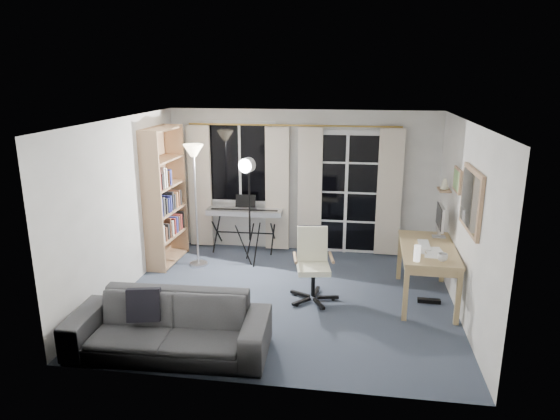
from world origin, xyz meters
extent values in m
cube|color=#3B4356|center=(0.00, 0.00, -0.01)|extent=(4.50, 4.00, 0.02)
cube|color=white|center=(-1.05, 1.98, 1.50)|extent=(1.20, 0.06, 1.40)
cube|color=black|center=(-1.05, 1.95, 1.50)|extent=(1.10, 0.02, 1.30)
cube|color=white|center=(-1.05, 1.94, 1.50)|extent=(0.04, 0.03, 1.30)
cube|color=white|center=(0.75, 1.98, 1.02)|extent=(1.32, 0.06, 2.11)
cube|color=black|center=(0.45, 1.95, 1.02)|extent=(0.55, 0.02, 1.95)
cube|color=black|center=(1.05, 1.95, 1.02)|extent=(0.55, 0.02, 1.95)
cube|color=white|center=(0.75, 1.94, 1.02)|extent=(0.05, 0.04, 2.05)
cube|color=white|center=(0.75, 1.94, 0.55)|extent=(1.15, 0.03, 0.03)
cube|color=white|center=(0.75, 1.94, 1.05)|extent=(1.15, 0.03, 0.03)
cube|color=white|center=(0.75, 1.94, 1.55)|extent=(1.15, 0.03, 0.03)
cylinder|color=gold|center=(-0.15, 1.90, 2.15)|extent=(3.50, 0.03, 0.03)
cube|color=beige|center=(-1.75, 1.88, 1.08)|extent=(0.40, 0.07, 2.10)
cube|color=beige|center=(-0.40, 1.88, 1.08)|extent=(0.40, 0.07, 2.10)
cube|color=beige|center=(0.15, 1.88, 1.08)|extent=(0.40, 0.07, 2.10)
cube|color=beige|center=(1.45, 1.88, 1.08)|extent=(0.40, 0.07, 2.10)
cube|color=#A87D59|center=(-2.11, 0.60, 1.09)|extent=(0.35, 0.04, 2.18)
cube|color=#A87D59|center=(-2.07, 1.57, 1.09)|extent=(0.35, 0.04, 2.18)
cube|color=#A87D59|center=(-2.25, 1.09, 1.09)|extent=(0.07, 0.98, 2.18)
cube|color=#A87D59|center=(-2.09, 1.09, 0.03)|extent=(0.38, 0.99, 0.03)
cube|color=#A87D59|center=(-2.09, 1.09, 0.44)|extent=(0.38, 0.99, 0.03)
cube|color=#A87D59|center=(-2.09, 1.09, 0.85)|extent=(0.38, 0.99, 0.03)
cube|color=#A87D59|center=(-2.09, 1.09, 1.26)|extent=(0.38, 0.99, 0.03)
cube|color=#A87D59|center=(-2.09, 1.09, 1.67)|extent=(0.38, 0.99, 0.03)
cube|color=#A87D59|center=(-2.09, 1.09, 2.14)|extent=(0.38, 0.99, 0.03)
cube|color=white|center=(-2.08, 0.68, 0.59)|extent=(0.25, 0.07, 0.28)
cube|color=brown|center=(-2.08, 0.79, 0.56)|extent=(0.25, 0.05, 0.22)
cube|color=#313131|center=(-2.08, 0.88, 0.57)|extent=(0.24, 0.05, 0.25)
cube|color=brown|center=(-2.07, 0.96, 0.61)|extent=(0.24, 0.05, 0.32)
cube|color=white|center=(-2.07, 1.04, 0.58)|extent=(0.25, 0.07, 0.25)
cube|color=#9B322C|center=(-2.07, 1.15, 0.58)|extent=(0.24, 0.05, 0.26)
cube|color=#333A9A|center=(-2.06, 1.23, 0.58)|extent=(0.25, 0.06, 0.26)
cube|color=brown|center=(-2.06, 1.32, 0.57)|extent=(0.24, 0.04, 0.25)
cube|color=#9B322C|center=(-2.06, 1.40, 0.58)|extent=(0.25, 0.07, 0.26)
cube|color=#313131|center=(-2.05, 1.50, 0.59)|extent=(0.24, 0.04, 0.29)
cube|color=#333A9A|center=(-2.08, 0.68, 1.01)|extent=(0.24, 0.04, 0.30)
cube|color=#313131|center=(-2.08, 0.76, 1.01)|extent=(0.25, 0.07, 0.29)
cube|color=#313131|center=(-2.08, 0.87, 0.99)|extent=(0.24, 0.05, 0.25)
cube|color=#333A9A|center=(-2.07, 0.95, 0.98)|extent=(0.24, 0.04, 0.23)
cube|color=#333A9A|center=(-2.07, 1.03, 0.99)|extent=(0.24, 0.05, 0.25)
cube|color=#313131|center=(-2.07, 1.11, 1.01)|extent=(0.24, 0.04, 0.30)
cube|color=#313131|center=(-2.06, 1.19, 0.98)|extent=(0.25, 0.06, 0.24)
cube|color=#DB8852|center=(-2.06, 1.28, 0.99)|extent=(0.25, 0.05, 0.25)
cube|color=brown|center=(-2.06, 1.37, 1.00)|extent=(0.24, 0.04, 0.27)
cube|color=#313131|center=(-2.06, 1.45, 0.99)|extent=(0.24, 0.04, 0.25)
cube|color=#9B322C|center=(-2.08, 0.68, 1.43)|extent=(0.24, 0.05, 0.31)
cube|color=#313131|center=(-2.08, 0.77, 1.39)|extent=(0.24, 0.04, 0.24)
cube|color=white|center=(-2.08, 0.84, 1.44)|extent=(0.24, 0.04, 0.33)
cube|color=white|center=(-2.07, 0.92, 1.42)|extent=(0.24, 0.05, 0.30)
cube|color=brown|center=(-2.07, 1.00, 1.40)|extent=(0.24, 0.04, 0.24)
cube|color=#333A9A|center=(-2.07, 1.08, 1.40)|extent=(0.25, 0.05, 0.25)
cylinder|color=#B2B2B7|center=(-1.54, 1.00, 0.02)|extent=(0.32, 0.32, 0.03)
cylinder|color=#B2B2B7|center=(-1.54, 1.00, 0.92)|extent=(0.03, 0.03, 1.79)
cone|color=#FFE5B2|center=(-1.54, 1.00, 1.84)|extent=(0.35, 0.35, 0.18)
cylinder|color=black|center=(-1.42, 1.69, 0.34)|extent=(0.04, 0.61, 0.56)
cylinder|color=black|center=(-1.42, 1.69, 0.34)|extent=(0.04, 0.61, 0.56)
cylinder|color=black|center=(-0.44, 1.71, 0.34)|extent=(0.04, 0.61, 0.56)
cylinder|color=black|center=(-0.44, 1.71, 0.34)|extent=(0.04, 0.61, 0.56)
cylinder|color=black|center=(-0.93, 1.70, 0.34)|extent=(0.98, 0.05, 0.02)
cube|color=silver|center=(-0.93, 1.70, 0.71)|extent=(1.28, 0.35, 0.09)
cube|color=white|center=(-0.93, 1.62, 0.75)|extent=(1.18, 0.17, 0.01)
cube|color=black|center=(-0.93, 1.66, 0.76)|extent=(1.14, 0.11, 0.01)
cube|color=black|center=(-0.93, 1.80, 0.88)|extent=(0.34, 0.08, 0.21)
cylinder|color=black|center=(-0.62, 1.14, 0.32)|extent=(0.10, 0.27, 0.71)
cylinder|color=black|center=(-0.76, 1.29, 0.32)|extent=(0.20, 0.21, 0.71)
cylinder|color=black|center=(-0.82, 1.09, 0.32)|extent=(0.27, 0.09, 0.71)
cylinder|color=black|center=(-0.73, 1.17, 1.01)|extent=(0.04, 0.04, 1.22)
cylinder|color=silver|center=(-0.75, 1.12, 1.62)|extent=(0.26, 0.19, 0.23)
cylinder|color=white|center=(-0.77, 1.05, 1.62)|extent=(0.20, 0.08, 0.20)
cube|color=black|center=(0.58, 0.01, 0.04)|extent=(0.30, 0.10, 0.04)
cylinder|color=black|center=(0.66, 0.02, 0.02)|extent=(0.05, 0.05, 0.05)
cube|color=black|center=(0.41, 0.17, 0.04)|extent=(0.09, 0.30, 0.04)
cylinder|color=black|center=(0.42, 0.24, 0.02)|extent=(0.05, 0.05, 0.05)
cube|color=black|center=(0.20, 0.06, 0.04)|extent=(0.29, 0.17, 0.04)
cylinder|color=black|center=(0.13, 0.09, 0.02)|extent=(0.05, 0.05, 0.05)
cube|color=black|center=(0.24, -0.18, 0.04)|extent=(0.24, 0.25, 0.04)
cylinder|color=black|center=(0.19, -0.23, 0.02)|extent=(0.05, 0.05, 0.05)
cube|color=black|center=(0.48, -0.21, 0.04)|extent=(0.18, 0.28, 0.04)
cylinder|color=black|center=(0.52, -0.27, 0.02)|extent=(0.05, 0.05, 0.05)
cylinder|color=black|center=(0.38, -0.03, 0.26)|extent=(0.06, 0.06, 0.37)
cube|color=white|center=(0.38, -0.03, 0.46)|extent=(0.49, 0.49, 0.07)
cube|color=white|center=(0.35, 0.17, 0.74)|extent=(0.42, 0.18, 0.48)
cube|color=black|center=(0.34, 0.21, 0.76)|extent=(0.40, 0.16, 0.45)
cylinder|color=#A87D59|center=(0.14, -0.05, 0.61)|extent=(0.11, 0.37, 0.04)
cylinder|color=#A87D59|center=(0.62, 0.03, 0.61)|extent=(0.11, 0.37, 0.04)
cube|color=tan|center=(1.88, 0.24, 0.73)|extent=(0.73, 1.42, 0.04)
cube|color=tan|center=(1.88, 0.24, 0.66)|extent=(0.69, 1.38, 0.10)
cube|color=tan|center=(1.55, -0.41, 0.36)|extent=(0.06, 0.06, 0.71)
cube|color=tan|center=(2.17, -0.43, 0.36)|extent=(0.06, 0.06, 0.71)
cube|color=tan|center=(1.59, 0.91, 0.36)|extent=(0.06, 0.06, 0.71)
cube|color=tan|center=(2.21, 0.89, 0.36)|extent=(0.06, 0.06, 0.71)
cube|color=silver|center=(2.08, 0.69, 0.76)|extent=(0.18, 0.12, 0.02)
cube|color=silver|center=(2.08, 0.69, 0.89)|extent=(0.04, 0.03, 0.22)
cube|color=silver|center=(2.08, 0.69, 1.05)|extent=(0.05, 0.54, 0.34)
cube|color=black|center=(2.06, 0.69, 1.05)|extent=(0.02, 0.50, 0.30)
cube|color=white|center=(1.83, 0.29, 0.76)|extent=(0.15, 0.42, 0.02)
cube|color=white|center=(1.78, -0.01, 0.76)|extent=(0.06, 0.10, 0.02)
cube|color=white|center=(1.93, 0.09, 0.75)|extent=(0.25, 0.32, 0.01)
cube|color=white|center=(1.89, -0.11, 0.75)|extent=(0.23, 0.17, 0.00)
cube|color=black|center=(1.69, -0.21, 0.81)|extent=(0.05, 0.04, 0.12)
cylinder|color=white|center=(1.67, -0.31, 0.85)|extent=(0.08, 0.08, 0.20)
cube|color=black|center=(1.93, 0.14, 0.03)|extent=(0.30, 0.09, 0.05)
imported|color=silver|center=(1.98, -0.26, 0.81)|extent=(0.13, 0.10, 0.12)
cube|color=#A87D59|center=(2.23, -0.35, 1.55)|extent=(0.04, 0.94, 0.74)
cube|color=white|center=(2.21, -0.35, 1.55)|extent=(0.01, 0.84, 0.64)
cube|color=#A87D59|center=(2.23, 0.55, 1.60)|extent=(0.03, 0.42, 0.32)
cube|color=#50A08D|center=(2.21, 0.55, 1.60)|extent=(0.00, 0.36, 0.26)
cube|color=#A87D59|center=(2.16, 1.05, 1.35)|extent=(0.16, 0.30, 0.02)
cone|color=white|center=(2.16, 1.05, 1.44)|extent=(0.12, 0.12, 0.15)
imported|color=#343437|center=(-1.05, -1.55, 0.42)|extent=(2.19, 0.72, 0.85)
cube|color=black|center=(-1.37, -1.46, 0.50)|extent=(0.40, 0.27, 0.38)
camera|label=1|loc=(0.87, -6.21, 2.97)|focal=32.00mm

